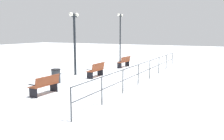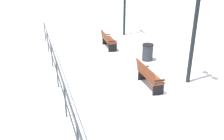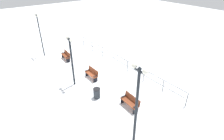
{
  "view_description": "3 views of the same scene",
  "coord_description": "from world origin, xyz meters",
  "px_view_note": "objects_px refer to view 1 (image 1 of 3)",
  "views": [
    {
      "loc": [
        -7.96,
        13.51,
        2.9
      ],
      "look_at": [
        -1.94,
        1.37,
        0.79
      ],
      "focal_mm": 39.14,
      "sensor_mm": 36.0,
      "label": 1
    },
    {
      "loc": [
        -4.07,
        -7.75,
        4.47
      ],
      "look_at": [
        -1.28,
        0.9,
        0.49
      ],
      "focal_mm": 40.5,
      "sensor_mm": 36.0,
      "label": 2
    },
    {
      "loc": [
        6.87,
        12.1,
        8.63
      ],
      "look_at": [
        -1.66,
        0.92,
        0.74
      ],
      "focal_mm": 29.22,
      "sensor_mm": 36.0,
      "label": 3
    }
  ],
  "objects_px": {
    "bench_third": "(45,85)",
    "lamppost_near": "(120,31)",
    "bench_nearest": "(124,62)",
    "bench_second": "(96,70)",
    "lamppost_middle": "(75,35)",
    "trash_bin": "(56,76)"
  },
  "relations": [
    {
      "from": "bench_second",
      "to": "lamppost_near",
      "type": "relative_size",
      "value": 0.33
    },
    {
      "from": "lamppost_middle",
      "to": "bench_nearest",
      "type": "bearing_deg",
      "value": -107.54
    },
    {
      "from": "bench_nearest",
      "to": "lamppost_near",
      "type": "distance_m",
      "value": 3.86
    },
    {
      "from": "lamppost_near",
      "to": "bench_second",
      "type": "bearing_deg",
      "value": 102.86
    },
    {
      "from": "bench_third",
      "to": "lamppost_near",
      "type": "relative_size",
      "value": 0.34
    },
    {
      "from": "lamppost_near",
      "to": "lamppost_middle",
      "type": "relative_size",
      "value": 1.1
    },
    {
      "from": "lamppost_near",
      "to": "lamppost_middle",
      "type": "bearing_deg",
      "value": 90.0
    },
    {
      "from": "bench_third",
      "to": "lamppost_middle",
      "type": "relative_size",
      "value": 0.37
    },
    {
      "from": "bench_second",
      "to": "lamppost_near",
      "type": "height_order",
      "value": "lamppost_near"
    },
    {
      "from": "bench_second",
      "to": "lamppost_near",
      "type": "xyz_separation_m",
      "value": [
        1.7,
        -7.44,
        2.5
      ]
    },
    {
      "from": "bench_third",
      "to": "lamppost_middle",
      "type": "distance_m",
      "value": 5.77
    },
    {
      "from": "bench_second",
      "to": "bench_nearest",
      "type": "bearing_deg",
      "value": -87.96
    },
    {
      "from": "bench_second",
      "to": "bench_third",
      "type": "height_order",
      "value": "bench_second"
    },
    {
      "from": "lamppost_middle",
      "to": "lamppost_near",
      "type": "bearing_deg",
      "value": -90.0
    },
    {
      "from": "bench_nearest",
      "to": "bench_second",
      "type": "xyz_separation_m",
      "value": [
        -0.17,
        4.92,
        -0.0
      ]
    },
    {
      "from": "bench_second",
      "to": "bench_third",
      "type": "bearing_deg",
      "value": 91.12
    },
    {
      "from": "bench_third",
      "to": "lamppost_near",
      "type": "height_order",
      "value": "lamppost_near"
    },
    {
      "from": "lamppost_near",
      "to": "bench_third",
      "type": "bearing_deg",
      "value": 98.23
    },
    {
      "from": "lamppost_near",
      "to": "trash_bin",
      "type": "distance_m",
      "value": 10.36
    },
    {
      "from": "trash_bin",
      "to": "bench_nearest",
      "type": "bearing_deg",
      "value": -97.67
    },
    {
      "from": "bench_third",
      "to": "trash_bin",
      "type": "distance_m",
      "value": 2.67
    },
    {
      "from": "lamppost_middle",
      "to": "bench_second",
      "type": "bearing_deg",
      "value": 177.16
    }
  ]
}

